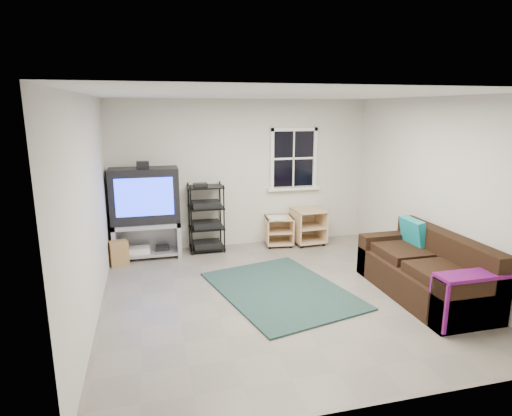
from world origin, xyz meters
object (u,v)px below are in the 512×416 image
object	(u,v)px
side_table_right	(278,229)
sofa	(426,273)
av_rack	(206,222)
side_table_left	(307,225)
tv_unit	(145,205)

from	to	relation	value
side_table_right	sofa	xyz separation A→B (m)	(1.26, -2.56, 0.02)
av_rack	sofa	world-z (taller)	av_rack
side_table_left	av_rack	bearing A→B (deg)	179.61
side_table_left	side_table_right	distance (m)	0.56
tv_unit	sofa	bearing A→B (deg)	-35.00
side_table_right	sofa	size ratio (longest dim) A/B	0.27
side_table_left	sofa	bearing A→B (deg)	-74.66
tv_unit	side_table_left	distance (m)	2.92
tv_unit	av_rack	distance (m)	1.08
av_rack	side_table_left	distance (m)	1.87
tv_unit	side_table_left	size ratio (longest dim) A/B	2.50
av_rack	side_table_left	xyz separation A→B (m)	(1.86, -0.01, -0.17)
tv_unit	side_table_right	xyz separation A→B (m)	(2.32, 0.06, -0.58)
av_rack	side_table_right	world-z (taller)	av_rack
tv_unit	sofa	xyz separation A→B (m)	(3.57, -2.50, -0.56)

